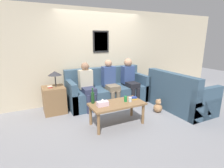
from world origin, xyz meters
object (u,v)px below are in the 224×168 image
at_px(drinking_glass, 130,100).
at_px(person_middle, 110,81).
at_px(wine_bottle, 93,97).
at_px(couch_side, 179,96).
at_px(person_right, 130,78).
at_px(teddy_bear, 158,106).
at_px(coffee_table, 117,106).
at_px(couch_main, 107,91).
at_px(person_left, 87,84).

relative_size(drinking_glass, person_middle, 0.08).
xyz_separation_m(wine_bottle, person_middle, (0.82, 0.86, 0.07)).
height_order(couch_side, person_right, person_right).
relative_size(couch_side, person_right, 1.29).
xyz_separation_m(person_right, teddy_bear, (0.22, -1.00, -0.54)).
bearing_deg(teddy_bear, person_middle, 130.70).
relative_size(coffee_table, drinking_glass, 11.57).
xyz_separation_m(wine_bottle, teddy_bear, (1.66, -0.12, -0.45)).
distance_m(couch_main, drinking_glass, 1.36).
height_order(person_middle, teddy_bear, person_middle).
bearing_deg(teddy_bear, coffee_table, -175.24).
xyz_separation_m(couch_side, wine_bottle, (-2.28, 0.18, 0.26)).
relative_size(couch_side, person_left, 1.34).
height_order(drinking_glass, person_middle, person_middle).
distance_m(coffee_table, wine_bottle, 0.54).
bearing_deg(person_right, couch_side, -51.62).
height_order(wine_bottle, person_middle, person_middle).
distance_m(couch_main, person_middle, 0.40).
bearing_deg(drinking_glass, coffee_table, 169.55).
distance_m(drinking_glass, person_left, 1.29).
relative_size(wine_bottle, teddy_bear, 0.97).
bearing_deg(coffee_table, wine_bottle, 154.00).
distance_m(coffee_table, person_left, 1.16).
bearing_deg(coffee_table, drinking_glass, -10.45).
bearing_deg(person_middle, person_right, 1.59).
xyz_separation_m(person_left, person_middle, (0.65, -0.02, 0.02)).
distance_m(coffee_table, person_middle, 1.17).
xyz_separation_m(coffee_table, person_right, (0.99, 1.10, 0.28)).
height_order(coffee_table, teddy_bear, coffee_table).
distance_m(couch_side, person_right, 1.39).
bearing_deg(couch_side, coffee_table, 91.25).
bearing_deg(person_right, couch_main, 162.85).
bearing_deg(couch_main, coffee_table, -106.07).
relative_size(person_middle, teddy_bear, 3.62).
bearing_deg(coffee_table, person_left, 104.38).
xyz_separation_m(couch_side, teddy_bear, (-0.62, 0.06, -0.19)).
height_order(wine_bottle, drinking_glass, wine_bottle).
xyz_separation_m(drinking_glass, person_right, (0.70, 1.15, 0.16)).
distance_m(drinking_glass, person_right, 1.36).
relative_size(wine_bottle, person_middle, 0.27).
bearing_deg(person_middle, drinking_glass, -93.93).
relative_size(wine_bottle, person_left, 0.28).
distance_m(coffee_table, drinking_glass, 0.31).
relative_size(couch_main, person_right, 1.81).
relative_size(couch_main, person_left, 1.87).
relative_size(wine_bottle, person_right, 0.27).
xyz_separation_m(couch_side, person_middle, (-1.46, 1.04, 0.34)).
distance_m(coffee_table, person_right, 1.50).
distance_m(person_left, person_middle, 0.65).
relative_size(drinking_glass, teddy_bear, 0.29).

